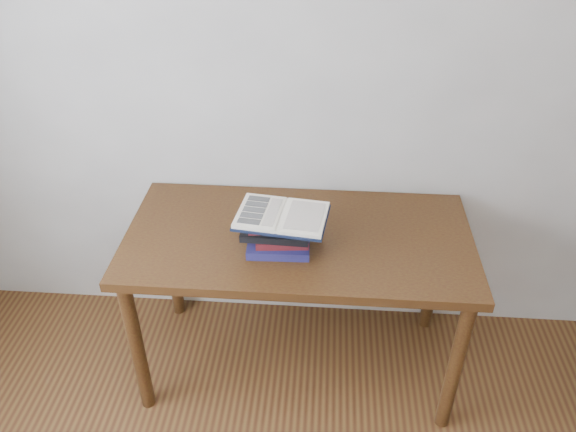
{
  "coord_description": "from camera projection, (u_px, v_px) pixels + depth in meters",
  "views": [
    {
      "loc": [
        0.04,
        -0.44,
        2.12
      ],
      "look_at": [
        -0.09,
        1.2,
        0.97
      ],
      "focal_mm": 35.0,
      "sensor_mm": 36.0,
      "label": 1
    }
  ],
  "objects": [
    {
      "name": "room_shell",
      "position": [
        218.0,
        338.0,
        0.66
      ],
      "size": [
        3.54,
        3.54,
        2.62
      ],
      "color": "beige",
      "rests_on": "ground"
    },
    {
      "name": "desk",
      "position": [
        298.0,
        254.0,
        2.33
      ],
      "size": [
        1.41,
        0.71,
        0.76
      ],
      "color": "#422E10",
      "rests_on": "ground"
    },
    {
      "name": "book_stack",
      "position": [
        279.0,
        231.0,
        2.18
      ],
      "size": [
        0.27,
        0.22,
        0.15
      ],
      "color": "#1C1B51",
      "rests_on": "desk"
    },
    {
      "name": "open_book",
      "position": [
        282.0,
        216.0,
        2.1
      ],
      "size": [
        0.36,
        0.27,
        0.03
      ],
      "rotation": [
        0.0,
        0.0,
        -0.13
      ],
      "color": "black",
      "rests_on": "book_stack"
    }
  ]
}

